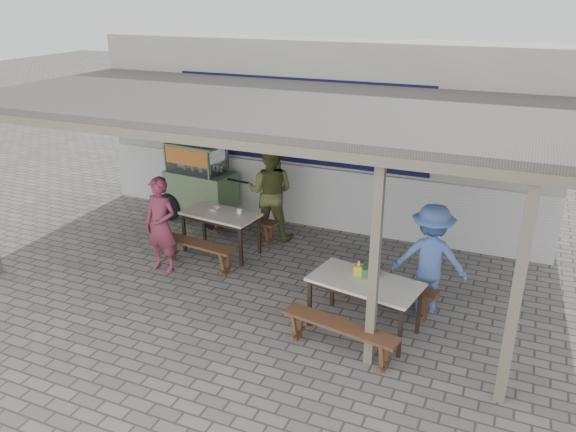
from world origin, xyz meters
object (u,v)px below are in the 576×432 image
(bench_right_wall, at_px, (384,287))
(bench_left_wall, at_px, (243,222))
(donation_box, at_px, (369,272))
(condiment_bowl, at_px, (215,209))
(table_right, at_px, (365,286))
(patron_street_side, at_px, (161,225))
(bench_left_street, at_px, (197,249))
(patron_right_table, at_px, (430,259))
(vendor_cart, at_px, (199,179))
(bench_right_street, at_px, (339,331))
(patron_wall_side, at_px, (270,192))
(table_left, at_px, (221,217))
(tissue_box, at_px, (359,269))
(condiment_jar, at_px, (240,211))

(bench_right_wall, bearing_deg, bench_left_wall, 165.23)
(donation_box, relative_size, condiment_bowl, 1.06)
(bench_left_wall, relative_size, bench_right_wall, 0.93)
(table_right, relative_size, patron_street_side, 0.97)
(condiment_bowl, bearing_deg, bench_left_street, -83.61)
(condiment_bowl, bearing_deg, patron_right_table, -8.76)
(bench_left_wall, xyz_separation_m, vendor_cart, (-1.25, 0.56, 0.52))
(donation_box, xyz_separation_m, condiment_bowl, (-3.16, 1.35, -0.04))
(bench_right_wall, xyz_separation_m, patron_right_table, (0.57, 0.21, 0.47))
(table_right, bearing_deg, bench_left_street, 176.53)
(bench_right_street, xyz_separation_m, bench_right_wall, (0.24, 1.35, 0.00))
(bench_left_street, xyz_separation_m, patron_street_side, (-0.47, -0.30, 0.46))
(vendor_cart, distance_m, condiment_bowl, 1.54)
(bench_right_street, bearing_deg, patron_street_side, 171.98)
(bench_left_street, height_order, patron_wall_side, patron_wall_side)
(vendor_cart, xyz_separation_m, patron_right_table, (4.85, -1.74, -0.05))
(table_left, height_order, patron_street_side, patron_street_side)
(bench_right_street, distance_m, patron_right_table, 1.82)
(table_left, bearing_deg, bench_left_wall, 90.00)
(tissue_box, bearing_deg, table_right, -49.04)
(patron_right_table, relative_size, donation_box, 7.96)
(vendor_cart, relative_size, patron_street_side, 1.26)
(bench_right_street, bearing_deg, bench_right_wall, 90.00)
(patron_right_table, xyz_separation_m, donation_box, (-0.67, -0.76, 0.01))
(bench_left_wall, xyz_separation_m, bench_right_street, (2.79, -2.74, 0.00))
(patron_right_table, distance_m, condiment_jar, 3.41)
(table_right, bearing_deg, bench_left_wall, 154.56)
(bench_right_street, xyz_separation_m, patron_right_table, (0.81, 1.56, 0.47))
(table_right, xyz_separation_m, tissue_box, (-0.14, 0.16, 0.14))
(condiment_jar, bearing_deg, vendor_cart, 143.17)
(patron_street_side, bearing_deg, patron_wall_side, 63.78)
(bench_left_street, xyz_separation_m, patron_right_table, (3.75, 0.15, 0.47))
(bench_right_wall, distance_m, patron_street_side, 3.69)
(vendor_cart, bearing_deg, donation_box, -24.97)
(bench_right_wall, bearing_deg, patron_wall_side, 157.01)
(table_right, bearing_deg, patron_street_side, -177.07)
(patron_right_table, bearing_deg, bench_left_street, -4.78)
(vendor_cart, bearing_deg, condiment_bowl, -42.56)
(bench_right_street, xyz_separation_m, patron_street_side, (-3.42, 1.11, 0.46))
(table_right, bearing_deg, bench_right_street, -90.00)
(patron_street_side, distance_m, condiment_jar, 1.38)
(bench_right_street, height_order, condiment_bowl, condiment_bowl)
(bench_left_wall, xyz_separation_m, tissue_box, (2.77, -1.90, 0.48))
(bench_left_street, relative_size, condiment_bowl, 7.56)
(patron_street_side, height_order, patron_right_table, patron_right_table)
(bench_right_street, height_order, condiment_jar, condiment_jar)
(patron_street_side, height_order, condiment_jar, patron_street_side)
(condiment_jar, bearing_deg, table_left, -162.54)
(patron_right_table, bearing_deg, patron_street_side, -1.06)
(bench_left_street, distance_m, patron_wall_side, 1.81)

